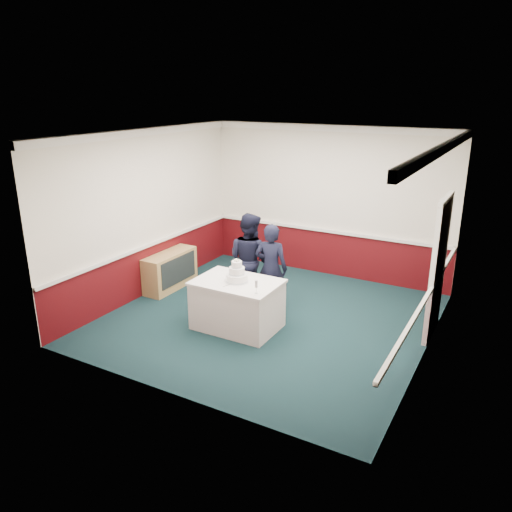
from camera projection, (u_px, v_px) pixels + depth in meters
The scene contains 9 objects.
ground at pixel (268, 318), 8.31m from camera, with size 5.00×5.00×0.00m, color #142C31.
room_shell at pixel (291, 196), 8.16m from camera, with size 5.00×5.00×3.00m.
sideboard at pixel (170, 270), 9.50m from camera, with size 0.41×1.20×0.70m.
cake_table at pixel (237, 304), 7.89m from camera, with size 1.32×0.92×0.79m.
wedding_cake at pixel (237, 275), 7.73m from camera, with size 0.35×0.35×0.36m.
cake_knife at pixel (229, 285), 7.61m from camera, with size 0.01×0.22×0.01m, color silver.
champagne_flute at pixel (256, 285), 7.26m from camera, with size 0.05×0.05×0.21m.
person_man at pixel (249, 259), 8.68m from camera, with size 0.80×0.62×1.64m, color black.
person_woman at pixel (271, 268), 8.37m from camera, with size 0.56×0.37×1.55m, color black.
Camera 1 is at (3.49, -6.70, 3.63)m, focal length 35.00 mm.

